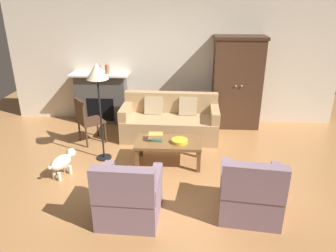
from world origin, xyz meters
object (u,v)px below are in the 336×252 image
object	(u,v)px
mantel_vase_bronze	(99,70)
floor_lamp	(97,77)
armoire	(237,83)
dog	(62,162)
fireplace	(102,97)
armchair_near_right	(250,194)
armchair_near_left	(129,198)
couch	(170,122)
side_chair_wooden	(86,118)
fruit_bowl	(180,141)
mantel_vase_terracotta	(107,69)
coffee_table	(168,144)
book_stack	(155,137)

from	to	relation	value
mantel_vase_bronze	floor_lamp	bearing A→B (deg)	-75.53
armoire	dog	bearing A→B (deg)	-142.40
fireplace	armchair_near_right	size ratio (longest dim) A/B	1.43
mantel_vase_bronze	fireplace	bearing A→B (deg)	90.00
armchair_near_left	floor_lamp	distance (m)	2.11
fireplace	mantel_vase_bronze	world-z (taller)	mantel_vase_bronze
armchair_near_left	dog	bearing A→B (deg)	141.25
couch	side_chair_wooden	size ratio (longest dim) A/B	2.15
side_chair_wooden	fireplace	bearing A→B (deg)	89.70
fruit_bowl	armchair_near_left	bearing A→B (deg)	-112.64
mantel_vase_bronze	mantel_vase_terracotta	xyz separation A→B (m)	(0.18, 0.00, 0.01)
floor_lamp	mantel_vase_bronze	bearing A→B (deg)	104.47
couch	armchair_near_left	world-z (taller)	armchair_near_left
fruit_bowl	side_chair_wooden	distance (m)	1.96
couch	floor_lamp	world-z (taller)	floor_lamp
fruit_bowl	coffee_table	bearing A→B (deg)	166.83
book_stack	dog	xyz separation A→B (m)	(-1.44, -0.53, -0.23)
armchair_near_left	side_chair_wooden	bearing A→B (deg)	118.22
book_stack	mantel_vase_terracotta	xyz separation A→B (m)	(-1.21, 1.84, 0.74)
book_stack	couch	bearing A→B (deg)	80.15
coffee_table	dog	size ratio (longest dim) A/B	2.05
side_chair_wooden	floor_lamp	xyz separation A→B (m)	(0.46, -0.62, 0.96)
fireplace	floor_lamp	distance (m)	2.04
armchair_near_right	side_chair_wooden	bearing A→B (deg)	143.18
fruit_bowl	book_stack	xyz separation A→B (m)	(-0.41, 0.08, 0.03)
coffee_table	side_chair_wooden	size ratio (longest dim) A/B	1.22
armchair_near_right	dog	size ratio (longest dim) A/B	1.64
fruit_bowl	dog	world-z (taller)	fruit_bowl
book_stack	side_chair_wooden	size ratio (longest dim) A/B	0.29
coffee_table	mantel_vase_bronze	size ratio (longest dim) A/B	6.66
book_stack	floor_lamp	xyz separation A→B (m)	(-0.93, 0.08, 0.99)
floor_lamp	coffee_table	bearing A→B (deg)	-5.68
book_stack	side_chair_wooden	bearing A→B (deg)	153.20
side_chair_wooden	armchair_near_right	bearing A→B (deg)	-36.82
armchair_near_left	dog	size ratio (longest dim) A/B	1.64
coffee_table	side_chair_wooden	distance (m)	1.78
armchair_near_left	armchair_near_right	xyz separation A→B (m)	(1.56, 0.17, 0.00)
armchair_near_right	dog	xyz separation A→B (m)	(-2.80, 0.83, -0.07)
mantel_vase_terracotta	dog	bearing A→B (deg)	-95.57
mantel_vase_terracotta	armchair_near_left	distance (m)	3.63
armoire	coffee_table	size ratio (longest dim) A/B	1.76
mantel_vase_bronze	armchair_near_left	size ratio (longest dim) A/B	0.19
mantel_vase_terracotta	dog	world-z (taller)	mantel_vase_terracotta
couch	book_stack	xyz separation A→B (m)	(-0.19, -1.09, 0.16)
fireplace	armchair_near_right	bearing A→B (deg)	-49.50
book_stack	armchair_near_left	bearing A→B (deg)	-97.28
armoire	fruit_bowl	bearing A→B (deg)	-121.84
armchair_near_right	side_chair_wooden	size ratio (longest dim) A/B	0.98
couch	armchair_near_right	size ratio (longest dim) A/B	2.20
book_stack	side_chair_wooden	distance (m)	1.56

